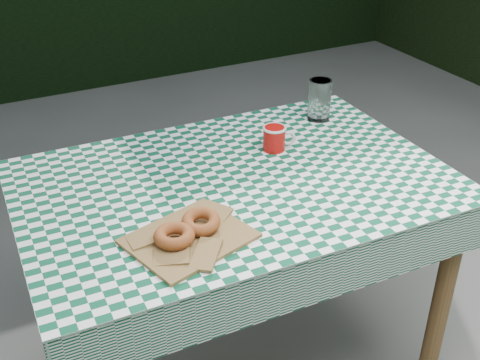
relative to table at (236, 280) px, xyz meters
The scene contains 7 objects.
table is the anchor object (origin of this frame).
tablecloth 0.38m from the table, ahead, with size 1.25×0.84×0.01m, color #0B482D.
paper_bag 0.50m from the table, 137.41° to the right, with size 0.29×0.23×0.02m, color olive.
bagel_front 0.55m from the table, 140.86° to the right, with size 0.10×0.10×0.03m, color brown.
bagel_back 0.50m from the table, 134.54° to the right, with size 0.10×0.10×0.03m, color brown.
coffee_mug 0.48m from the table, 30.59° to the left, with size 0.14×0.14×0.08m, color #A70D0A, non-canonical shape.
drinking_glass 0.69m from the table, 29.15° to the left, with size 0.08×0.08×0.14m, color silver.
Camera 1 is at (-0.64, -1.35, 1.65)m, focal length 45.03 mm.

